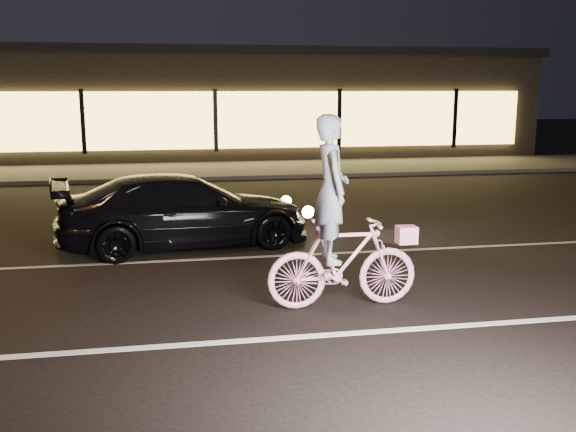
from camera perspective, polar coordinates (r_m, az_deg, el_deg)
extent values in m
plane|color=black|center=(8.66, 0.60, -6.96)|extent=(90.00, 90.00, 0.00)
cube|color=silver|center=(7.28, 2.86, -10.56)|extent=(60.00, 0.12, 0.01)
cube|color=gray|center=(10.54, -1.46, -3.59)|extent=(60.00, 0.10, 0.01)
cube|color=#383533|center=(21.29, -6.03, 4.08)|extent=(30.00, 4.00, 0.12)
cube|color=black|center=(27.13, -7.10, 9.70)|extent=(25.00, 8.00, 4.00)
cube|color=black|center=(27.15, -7.21, 14.03)|extent=(25.40, 8.40, 0.30)
cube|color=#FFD759|center=(23.05, -6.48, 8.46)|extent=(23.00, 0.15, 2.00)
cube|color=black|center=(23.11, -17.77, 8.00)|extent=(0.15, 0.08, 2.20)
cube|color=black|center=(22.97, -6.46, 8.45)|extent=(0.15, 0.08, 2.20)
cube|color=black|center=(23.71, 4.58, 8.57)|extent=(0.15, 0.08, 2.20)
cube|color=black|center=(25.23, 14.61, 8.41)|extent=(0.15, 0.08, 2.20)
imported|color=#FF4883|center=(8.04, 4.90, -4.15)|extent=(1.92, 0.54, 1.15)
imported|color=silver|center=(7.80, 3.84, 2.40)|extent=(0.43, 0.66, 1.81)
cube|color=#FE61BB|center=(8.21, 10.49, -1.64)|extent=(0.24, 0.20, 0.22)
imported|color=black|center=(11.23, -9.17, 0.47)|extent=(4.57, 2.46, 1.26)
sphere|color=#FFF2BF|center=(12.32, -0.18, 1.32)|extent=(0.21, 0.21, 0.21)
sphere|color=#FFF2BF|center=(11.26, 1.80, 0.36)|extent=(0.21, 0.21, 0.21)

